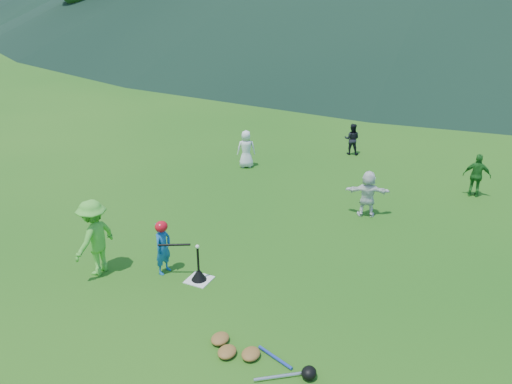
# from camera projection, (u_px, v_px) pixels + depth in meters

# --- Properties ---
(ground) EXTENTS (120.00, 120.00, 0.00)m
(ground) POSITION_uv_depth(u_px,v_px,m) (199.00, 280.00, 9.61)
(ground) COLOR #165313
(ground) RESTS_ON ground
(home_plate) EXTENTS (0.45, 0.45, 0.02)m
(home_plate) POSITION_uv_depth(u_px,v_px,m) (199.00, 280.00, 9.60)
(home_plate) COLOR silver
(home_plate) RESTS_ON ground
(baseball) EXTENTS (0.08, 0.08, 0.08)m
(baseball) POSITION_uv_depth(u_px,v_px,m) (197.00, 247.00, 9.32)
(baseball) COLOR white
(baseball) RESTS_ON batting_tee
(batter_child) EXTENTS (0.29, 0.41, 1.08)m
(batter_child) POSITION_uv_depth(u_px,v_px,m) (163.00, 248.00, 9.68)
(batter_child) COLOR #175BA0
(batter_child) RESTS_ON ground
(adult_coach) EXTENTS (0.59, 1.00, 1.54)m
(adult_coach) POSITION_uv_depth(u_px,v_px,m) (95.00, 238.00, 9.58)
(adult_coach) COLOR #52BA36
(adult_coach) RESTS_ON ground
(fielder_a) EXTENTS (0.67, 0.60, 1.16)m
(fielder_a) POSITION_uv_depth(u_px,v_px,m) (246.00, 149.00, 15.27)
(fielder_a) COLOR silver
(fielder_a) RESTS_ON ground
(fielder_b) EXTENTS (0.57, 0.48, 1.04)m
(fielder_b) POSITION_uv_depth(u_px,v_px,m) (352.00, 139.00, 16.45)
(fielder_b) COLOR black
(fielder_b) RESTS_ON ground
(fielder_c) EXTENTS (0.71, 0.35, 1.18)m
(fielder_c) POSITION_uv_depth(u_px,v_px,m) (477.00, 176.00, 13.16)
(fielder_c) COLOR #1F6820
(fielder_c) RESTS_ON ground
(fielder_d) EXTENTS (1.13, 0.65, 1.16)m
(fielder_d) POSITION_uv_depth(u_px,v_px,m) (368.00, 194.00, 12.06)
(fielder_d) COLOR white
(fielder_d) RESTS_ON ground
(batting_tee) EXTENTS (0.30, 0.30, 0.68)m
(batting_tee) POSITION_uv_depth(u_px,v_px,m) (199.00, 274.00, 9.56)
(batting_tee) COLOR black
(batting_tee) RESTS_ON home_plate
(batter_gear) EXTENTS (0.71, 0.32, 0.44)m
(batter_gear) POSITION_uv_depth(u_px,v_px,m) (162.00, 228.00, 9.50)
(batter_gear) COLOR red
(batter_gear) RESTS_ON ground
(equipment_pile) EXTENTS (1.80, 0.73, 0.19)m
(equipment_pile) POSITION_uv_depth(u_px,v_px,m) (251.00, 354.00, 7.60)
(equipment_pile) COLOR olive
(equipment_pile) RESTS_ON ground
(outfield_fence) EXTENTS (70.07, 0.08, 1.33)m
(outfield_fence) POSITION_uv_depth(u_px,v_px,m) (427.00, 58.00, 32.51)
(outfield_fence) COLOR gray
(outfield_fence) RESTS_ON ground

